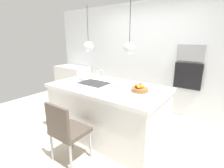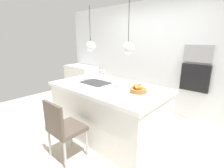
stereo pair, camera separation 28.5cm
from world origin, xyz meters
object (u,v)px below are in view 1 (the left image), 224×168
fruit_bowl (140,88)px  chair_near (66,129)px  microwave (191,53)px  oven (188,76)px

fruit_bowl → chair_near: (-0.62, -0.98, -0.47)m
fruit_bowl → microwave: bearing=75.6°
microwave → fruit_bowl: bearing=-104.4°
fruit_bowl → oven: 1.58m
fruit_bowl → chair_near: 1.25m
microwave → chair_near: 2.87m
oven → chair_near: (-1.01, -2.52, -0.44)m
fruit_bowl → oven: bearing=75.6°
microwave → chair_near: (-1.01, -2.52, -0.94)m
microwave → oven: microwave is taller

